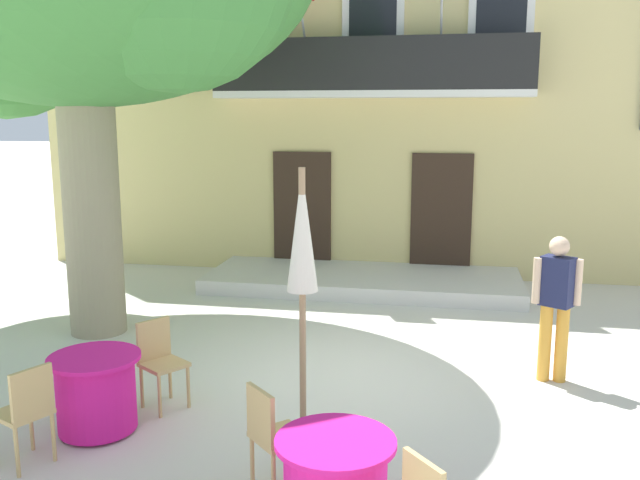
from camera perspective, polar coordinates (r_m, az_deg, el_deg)
The scene contains 9 objects.
ground_plane at distance 8.18m, azimuth 2.49°, elevation -11.03°, with size 120.00×120.00×0.00m, color beige.
building_facade at distance 14.60m, azimuth 5.32°, elevation 13.44°, with size 13.00×5.09×7.50m.
entrance_step_platform at distance 11.94m, azimuth 3.63°, elevation -3.42°, with size 5.40×2.06×0.25m, color silver.
cafe_chair_near_tree_0 at distance 5.59m, azimuth -4.02°, elevation -15.77°, with size 0.57×0.57×0.91m.
cafe_table_middle at distance 6.96m, azimuth -18.25°, elevation -12.05°, with size 0.86×0.86×0.76m.
cafe_chair_middle_0 at distance 6.48m, azimuth -23.38°, elevation -12.83°, with size 0.53×0.53×0.91m.
cafe_chair_middle_1 at distance 7.31m, azimuth -13.29°, elevation -9.54°, with size 0.56×0.56×0.91m.
cafe_umbrella at distance 6.04m, azimuth -1.49°, elevation -2.28°, with size 0.44×0.44×2.55m.
pedestrian_near_entrance at distance 8.08m, azimuth 19.17°, elevation -4.80°, with size 0.53×0.37×1.68m.
Camera 1 is at (1.07, -7.53, 3.01)m, focal length 38.17 mm.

